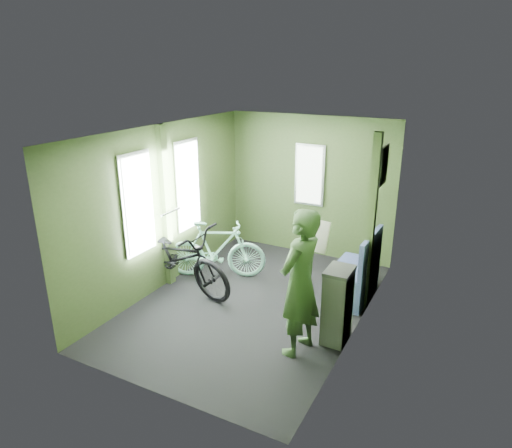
{
  "coord_description": "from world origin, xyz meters",
  "views": [
    {
      "loc": [
        2.55,
        -4.8,
        3.05
      ],
      "look_at": [
        0.0,
        0.1,
        1.1
      ],
      "focal_mm": 32.0,
      "sensor_mm": 36.0,
      "label": 1
    }
  ],
  "objects_px": {
    "passenger": "(300,283)",
    "bicycle_mint": "(217,277)",
    "waste_box": "(337,305)",
    "bench_seat": "(354,278)",
    "bicycle_black": "(180,289)"
  },
  "relations": [
    {
      "from": "bicycle_mint",
      "to": "passenger",
      "type": "height_order",
      "value": "passenger"
    },
    {
      "from": "bicycle_mint",
      "to": "bench_seat",
      "type": "height_order",
      "value": "bench_seat"
    },
    {
      "from": "bicycle_black",
      "to": "passenger",
      "type": "distance_m",
      "value": 2.3
    },
    {
      "from": "bicycle_black",
      "to": "waste_box",
      "type": "bearing_deg",
      "value": -82.76
    },
    {
      "from": "bicycle_mint",
      "to": "waste_box",
      "type": "height_order",
      "value": "waste_box"
    },
    {
      "from": "bicycle_black",
      "to": "passenger",
      "type": "bearing_deg",
      "value": -93.66
    },
    {
      "from": "bicycle_black",
      "to": "waste_box",
      "type": "xyz_separation_m",
      "value": [
        2.38,
        -0.21,
        0.45
      ]
    },
    {
      "from": "bicycle_black",
      "to": "bench_seat",
      "type": "height_order",
      "value": "bench_seat"
    },
    {
      "from": "bench_seat",
      "to": "bicycle_black",
      "type": "bearing_deg",
      "value": -156.72
    },
    {
      "from": "passenger",
      "to": "bicycle_mint",
      "type": "bearing_deg",
      "value": -111.8
    },
    {
      "from": "bicycle_mint",
      "to": "waste_box",
      "type": "relative_size",
      "value": 1.62
    },
    {
      "from": "passenger",
      "to": "waste_box",
      "type": "height_order",
      "value": "passenger"
    },
    {
      "from": "bench_seat",
      "to": "waste_box",
      "type": "bearing_deg",
      "value": -82.43
    },
    {
      "from": "bicycle_black",
      "to": "bicycle_mint",
      "type": "bearing_deg",
      "value": -12.05
    },
    {
      "from": "waste_box",
      "to": "bench_seat",
      "type": "distance_m",
      "value": 1.13
    }
  ]
}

